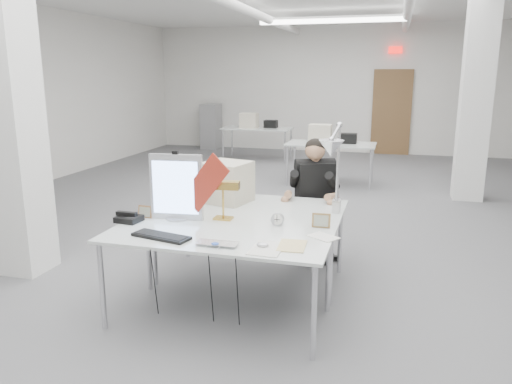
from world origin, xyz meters
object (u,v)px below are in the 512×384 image
at_px(office_chair, 314,214).
at_px(bankers_lamp, 223,202).
at_px(monitor, 176,187).
at_px(beige_monitor, 227,182).
at_px(desk_main, 219,235).
at_px(laptop, 215,246).
at_px(desk_phone, 129,219).
at_px(architect_lamp, 335,173).
at_px(seated_person, 314,180).

relative_size(office_chair, bankers_lamp, 3.43).
distance_m(monitor, beige_monitor, 0.73).
distance_m(desk_main, office_chair, 1.69).
relative_size(monitor, laptop, 1.83).
distance_m(monitor, laptop, 0.88).
relative_size(desk_main, monitor, 3.14).
height_order(bankers_lamp, desk_phone, bankers_lamp).
distance_m(desk_phone, architect_lamp, 1.81).
xyz_separation_m(bankers_lamp, desk_phone, (-0.76, -0.29, -0.13)).
height_order(office_chair, laptop, office_chair).
relative_size(desk_main, architect_lamp, 2.18).
bearing_deg(laptop, desk_main, 104.57).
bearing_deg(beige_monitor, architect_lamp, -3.79).
distance_m(seated_person, monitor, 1.62).
distance_m(seated_person, architect_lamp, 1.01).
xyz_separation_m(seated_person, laptop, (-0.43, -1.86, -0.13)).
height_order(office_chair, architect_lamp, architect_lamp).
bearing_deg(laptop, bankers_lamp, 103.44).
bearing_deg(bankers_lamp, desk_main, -83.63).
xyz_separation_m(beige_monitor, architect_lamp, (1.09, -0.35, 0.21)).
xyz_separation_m(seated_person, beige_monitor, (-0.78, -0.57, 0.05)).
bearing_deg(bankers_lamp, beige_monitor, 98.68).
distance_m(laptop, beige_monitor, 1.36).
bearing_deg(monitor, architect_lamp, 8.78).
relative_size(desk_phone, architect_lamp, 0.24).
xyz_separation_m(seated_person, bankers_lamp, (-0.61, -1.16, 0.01)).
relative_size(seated_person, bankers_lamp, 2.70).
distance_m(office_chair, beige_monitor, 1.09).
bearing_deg(desk_main, monitor, 149.73).
height_order(beige_monitor, architect_lamp, architect_lamp).
bearing_deg(desk_main, bankers_lamp, 103.49).
height_order(seated_person, monitor, monitor).
relative_size(office_chair, laptop, 3.32).
height_order(monitor, bankers_lamp, monitor).
distance_m(desk_main, desk_phone, 0.86).
height_order(laptop, bankers_lamp, bankers_lamp).
bearing_deg(architect_lamp, monitor, -169.66).
bearing_deg(beige_monitor, seated_person, 49.94).
xyz_separation_m(office_chair, bankers_lamp, (-0.61, -1.21, 0.39)).
bearing_deg(desk_phone, laptop, -18.05).
relative_size(office_chair, beige_monitor, 2.47).
bearing_deg(seated_person, desk_main, -132.57).
bearing_deg(laptop, desk_phone, 155.01).
bearing_deg(office_chair, monitor, -151.30).
xyz_separation_m(office_chair, beige_monitor, (-0.78, -0.62, 0.43)).
bearing_deg(monitor, bankers_lamp, 8.63).
distance_m(office_chair, laptop, 1.98).
height_order(desk_phone, architect_lamp, architect_lamp).
distance_m(bankers_lamp, architect_lamp, 0.99).
xyz_separation_m(desk_main, architect_lamp, (0.83, 0.62, 0.43)).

